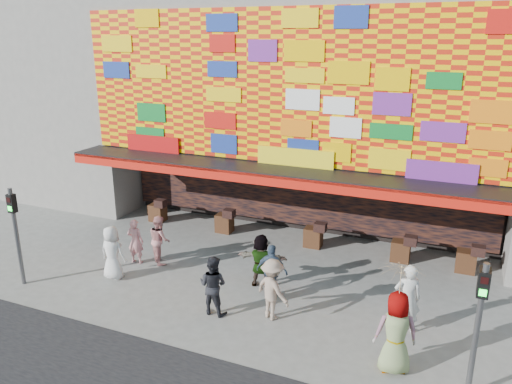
# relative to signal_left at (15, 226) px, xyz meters

# --- Properties ---
(ground) EXTENTS (90.00, 90.00, 0.00)m
(ground) POSITION_rel_signal_left_xyz_m (6.20, 1.50, -1.86)
(ground) COLOR slate
(ground) RESTS_ON ground
(shop_building) EXTENTS (15.20, 9.40, 10.00)m
(shop_building) POSITION_rel_signal_left_xyz_m (6.20, 9.68, 3.37)
(shop_building) COLOR gray
(shop_building) RESTS_ON ground
(neighbor_left) EXTENTS (11.00, 8.00, 12.00)m
(neighbor_left) POSITION_rel_signal_left_xyz_m (-6.80, 9.50, 4.14)
(neighbor_left) COLOR gray
(neighbor_left) RESTS_ON ground
(signal_left) EXTENTS (0.22, 0.20, 3.00)m
(signal_left) POSITION_rel_signal_left_xyz_m (0.00, 0.00, 0.00)
(signal_left) COLOR #59595B
(signal_left) RESTS_ON ground
(signal_right) EXTENTS (0.22, 0.20, 3.00)m
(signal_right) POSITION_rel_signal_left_xyz_m (12.40, 0.00, 0.00)
(signal_right) COLOR #59595B
(signal_right) RESTS_ON ground
(ped_a) EXTENTS (0.84, 0.56, 1.69)m
(ped_a) POSITION_rel_signal_left_xyz_m (2.28, 1.37, -1.02)
(ped_a) COLOR silver
(ped_a) RESTS_ON ground
(ped_b) EXTENTS (0.59, 0.42, 1.51)m
(ped_b) POSITION_rel_signal_left_xyz_m (2.26, 2.55, -1.10)
(ped_b) COLOR tan
(ped_b) RESTS_ON ground
(ped_c) EXTENTS (0.82, 0.65, 1.64)m
(ped_c) POSITION_rel_signal_left_xyz_m (6.04, 0.79, -1.04)
(ped_c) COLOR black
(ped_c) RESTS_ON ground
(ped_d) EXTENTS (1.24, 1.02, 1.67)m
(ped_d) POSITION_rel_signal_left_xyz_m (7.58, 1.17, -1.03)
(ped_d) COLOR gray
(ped_d) RESTS_ON ground
(ped_e) EXTENTS (0.93, 0.39, 1.58)m
(ped_e) POSITION_rel_signal_left_xyz_m (7.15, 2.23, -1.07)
(ped_e) COLOR #394C64
(ped_e) RESTS_ON ground
(ped_f) EXTENTS (1.55, 0.67, 1.62)m
(ped_f) POSITION_rel_signal_left_xyz_m (6.62, 2.71, -1.05)
(ped_f) COLOR gray
(ped_f) RESTS_ON ground
(ped_g) EXTENTS (1.09, 0.88, 1.92)m
(ped_g) POSITION_rel_signal_left_xyz_m (10.85, 0.20, -0.90)
(ped_g) COLOR gray
(ped_g) RESTS_ON ground
(ped_h) EXTENTS (0.78, 0.64, 1.84)m
(ped_h) POSITION_rel_signal_left_xyz_m (10.88, 1.89, -0.94)
(ped_h) COLOR silver
(ped_h) RESTS_ON ground
(ped_i) EXTENTS (0.99, 0.97, 1.61)m
(ped_i) POSITION_rel_signal_left_xyz_m (2.96, 2.90, -1.06)
(ped_i) COLOR tan
(ped_i) RESTS_ON ground
(parasol) EXTENTS (1.28, 1.29, 1.83)m
(parasol) POSITION_rel_signal_left_xyz_m (10.85, 0.20, 0.28)
(parasol) COLOR #FFD4A0
(parasol) RESTS_ON ground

